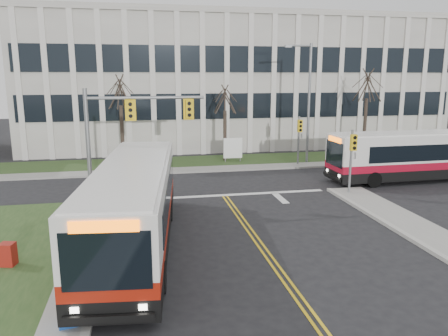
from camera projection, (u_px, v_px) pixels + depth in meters
ground at (263, 249)px, 17.47m from camera, size 120.00×120.00×0.00m
sidewalk_cross at (271, 167)px, 32.98m from camera, size 44.00×1.60×0.14m
building_lawn at (261, 160)px, 35.68m from camera, size 44.00×5.00×0.12m
office_building at (231, 83)px, 45.97m from camera, size 40.00×16.00×12.00m
mast_arm_signal at (121, 126)px, 22.42m from camera, size 6.11×0.38×6.20m
signal_pole_near at (352, 153)px, 24.92m from camera, size 0.34×0.39×3.80m
signal_pole_far at (299, 134)px, 33.08m from camera, size 0.34×0.39×3.80m
streetlight at (307, 97)px, 33.44m from camera, size 2.15×0.25×9.20m
directory_sign at (233, 148)px, 34.50m from camera, size 1.50×0.12×2.00m
tree_left at (120, 93)px, 32.50m from camera, size 1.80×1.80×7.70m
tree_mid at (225, 101)px, 34.31m from camera, size 1.80×1.80×6.82m
tree_right at (367, 87)px, 36.14m from camera, size 1.80×1.80×8.25m
bus_main at (134, 207)px, 17.40m from camera, size 3.99×12.70×3.33m
bus_cross at (417, 157)px, 28.72m from camera, size 11.84×2.83×3.14m
newspaper_box_blue at (67, 313)px, 11.86m from camera, size 0.58×0.54×0.95m
newspaper_box_red at (8, 256)px, 15.66m from camera, size 0.59×0.55×0.95m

